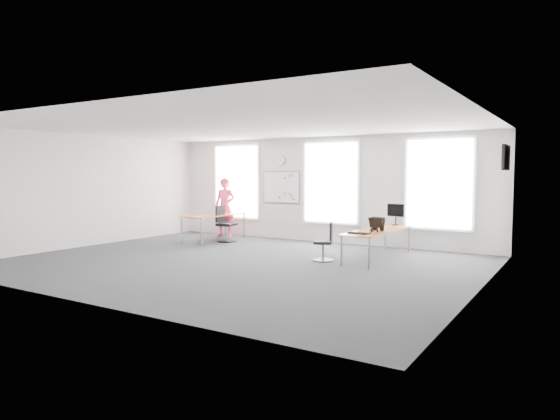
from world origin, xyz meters
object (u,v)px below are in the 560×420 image
Objects in this scene: desk_left at (214,217)px; person at (225,207)px; keyboard at (358,233)px; chair_right at (325,244)px; desk_right at (378,231)px; monitor at (396,212)px; headphones at (374,230)px; chair_left at (225,226)px.

person is at bearing 110.44° from desk_left.
desk_left is 5.29m from keyboard.
person reaches higher than keyboard.
person reaches higher than chair_right.
desk_right is 1.23m from monitor.
monitor is at bearing 8.09° from desk_left.
chair_right is 1.95× the size of keyboard.
desk_left is at bearing 176.76° from headphones.
chair_right is 1.13m from headphones.
desk_right is 1.00m from keyboard.
desk_right is 3.19× the size of chair_right.
desk_left is at bearing 175.18° from desk_right.
monitor is at bearing 89.54° from desk_right.
person reaches higher than monitor.
keyboard is at bearing -113.12° from chair_left.
headphones is at bearing -10.55° from desk_left.
monitor reaches higher than chair_left.
person reaches higher than chair_left.
chair_right is 5.21m from person.
chair_left is (-4.79, 0.42, -0.18)m from desk_right.
chair_right reaches higher than desk_right.
desk_left is at bearing -129.39° from chair_right.
desk_left reaches higher than desk_right.
headphones is 1.75m from monitor.
chair_left is at bearing 176.08° from headphones.
keyboard is (-0.09, -1.00, 0.05)m from desk_right.
person reaches higher than desk_right.
desk_right is at bearing -101.36° from chair_left.
person is at bearing -170.46° from monitor.
keyboard is at bearing -107.51° from headphones.
keyboard is at bearing -15.71° from desk_left.
monitor is at bearing 102.71° from keyboard.
desk_right is 0.57m from headphones.
person is 9.15× the size of headphones.
person is at bearing 165.92° from desk_right.
chair_right is 4.36× the size of headphones.
keyboard is (5.10, -1.43, -0.02)m from desk_left.
chair_left is 5.01m from headphones.
keyboard is (5.45, -2.39, -0.23)m from person.
desk_right is 1.30m from chair_right.
desk_right is 4.81m from chair_left.
desk_right is at bearing -4.82° from desk_left.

